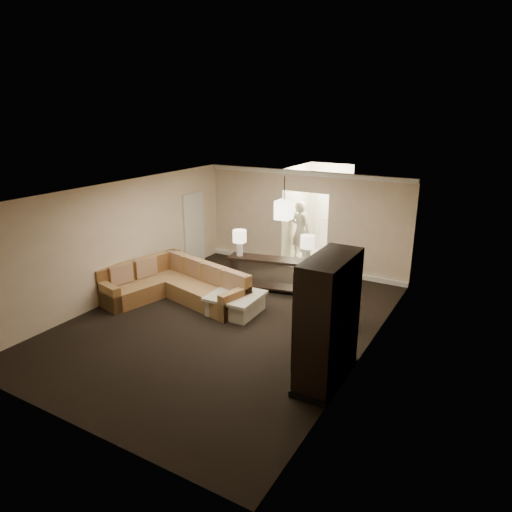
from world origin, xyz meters
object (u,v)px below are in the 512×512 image
Objects in this scene: drink_table at (350,309)px; person at (301,228)px; sectional_sofa at (175,285)px; console_table at (272,272)px; armoire at (327,323)px; coffee_table at (235,303)px.

drink_table is 0.28× the size of person.
sectional_sofa is 1.49× the size of console_table.
console_table is 1.04× the size of armoire.
coffee_table is at bearing 15.92° from sectional_sofa.
console_table is at bearing 117.03° from person.
armoire is 3.84× the size of drink_table.
sectional_sofa is 1.69× the size of person.
console_table is 2.69m from person.
person reaches higher than drink_table.
coffee_table is 2.53m from drink_table.
drink_table reaches higher than coffee_table.
drink_table is at bearing 97.93° from armoire.
console_table is at bearing 157.29° from drink_table.
person reaches higher than console_table.
sectional_sofa is 3.00× the size of coffee_table.
person reaches higher than coffee_table.
person is (1.34, 4.23, 0.65)m from sectional_sofa.
coffee_table is 3.24m from armoire.
console_table is 4.07m from armoire.
armoire is at bearing -28.71° from coffee_table.
sectional_sofa is at bearing -150.59° from console_table.
armoire is at bearing 135.95° from person.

